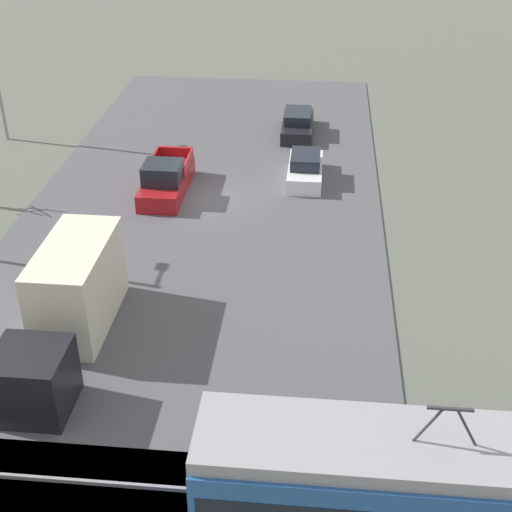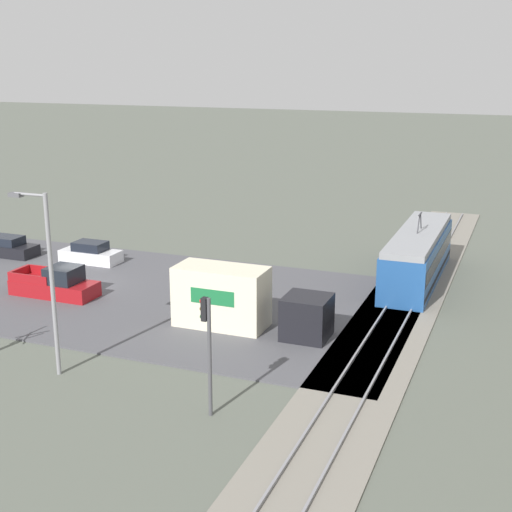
% 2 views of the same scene
% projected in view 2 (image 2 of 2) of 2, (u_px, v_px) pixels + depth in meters
% --- Properties ---
extents(ground_plane, '(320.00, 320.00, 0.00)m').
position_uv_depth(ground_plane, '(85.00, 287.00, 45.20)').
color(ground_plane, '#565B51').
extents(road_surface, '(17.58, 41.27, 0.08)m').
position_uv_depth(road_surface, '(85.00, 287.00, 45.19)').
color(road_surface, '#4C4C51').
rests_on(road_surface, ground).
extents(rail_bed, '(63.16, 4.40, 0.22)m').
position_uv_depth(rail_bed, '(389.00, 327.00, 38.37)').
color(rail_bed, gray).
rests_on(rail_bed, ground).
extents(light_rail_tram, '(12.32, 2.82, 4.42)m').
position_uv_depth(light_rail_tram, '(418.00, 256.00, 46.01)').
color(light_rail_tram, '#235193').
rests_on(light_rail_tram, ground).
extents(box_truck, '(2.34, 8.44, 3.27)m').
position_uv_depth(box_truck, '(241.00, 301.00, 37.76)').
color(box_truck, black).
rests_on(box_truck, ground).
extents(pickup_truck, '(2.03, 5.36, 1.89)m').
position_uv_depth(pickup_truck, '(56.00, 284.00, 43.22)').
color(pickup_truck, maroon).
rests_on(pickup_truck, ground).
extents(sedan_car_0, '(1.79, 4.28, 1.48)m').
position_uv_depth(sedan_car_0, '(91.00, 254.00, 50.40)').
color(sedan_car_0, silver).
rests_on(sedan_car_0, ground).
extents(sedan_car_1, '(1.85, 4.69, 1.43)m').
position_uv_depth(sedan_car_1, '(6.00, 247.00, 52.17)').
color(sedan_car_1, black).
rests_on(sedan_car_1, ground).
extents(traffic_light_pole, '(0.28, 0.47, 5.03)m').
position_uv_depth(traffic_light_pole, '(208.00, 340.00, 28.15)').
color(traffic_light_pole, '#47474C').
rests_on(traffic_light_pole, ground).
extents(street_lamp_near_crossing, '(0.36, 1.95, 8.45)m').
position_uv_depth(street_lamp_near_crossing, '(48.00, 273.00, 31.56)').
color(street_lamp_near_crossing, gray).
rests_on(street_lamp_near_crossing, ground).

